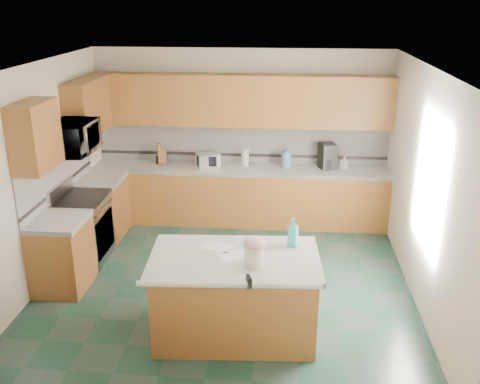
# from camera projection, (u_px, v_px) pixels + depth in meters

# --- Properties ---
(floor) EXTENTS (4.60, 4.60, 0.00)m
(floor) POSITION_uv_depth(u_px,v_px,m) (226.00, 284.00, 6.78)
(floor) COLOR #142D24
(floor) RESTS_ON ground
(ceiling) EXTENTS (4.60, 4.60, 0.00)m
(ceiling) POSITION_uv_depth(u_px,v_px,m) (224.00, 67.00, 5.84)
(ceiling) COLOR white
(ceiling) RESTS_ON ground
(wall_back) EXTENTS (4.60, 0.04, 2.70)m
(wall_back) POSITION_uv_depth(u_px,v_px,m) (241.00, 135.00, 8.48)
(wall_back) COLOR silver
(wall_back) RESTS_ON ground
(wall_front) EXTENTS (4.60, 0.04, 2.70)m
(wall_front) POSITION_uv_depth(u_px,v_px,m) (191.00, 282.00, 4.14)
(wall_front) COLOR silver
(wall_front) RESTS_ON ground
(wall_left) EXTENTS (0.04, 4.60, 2.70)m
(wall_left) POSITION_uv_depth(u_px,v_px,m) (36.00, 178.00, 6.50)
(wall_left) COLOR silver
(wall_left) RESTS_ON ground
(wall_right) EXTENTS (0.04, 4.60, 2.70)m
(wall_right) POSITION_uv_depth(u_px,v_px,m) (426.00, 189.00, 6.12)
(wall_right) COLOR silver
(wall_right) RESTS_ON ground
(back_base_cab) EXTENTS (4.60, 0.60, 0.86)m
(back_base_cab) POSITION_uv_depth(u_px,v_px,m) (240.00, 197.00, 8.50)
(back_base_cab) COLOR #4D2A13
(back_base_cab) RESTS_ON ground
(back_countertop) EXTENTS (4.60, 0.64, 0.06)m
(back_countertop) POSITION_uv_depth(u_px,v_px,m) (240.00, 169.00, 8.34)
(back_countertop) COLOR white
(back_countertop) RESTS_ON back_base_cab
(back_upper_cab) EXTENTS (4.60, 0.33, 0.78)m
(back_upper_cab) POSITION_uv_depth(u_px,v_px,m) (240.00, 100.00, 8.10)
(back_upper_cab) COLOR #4D2A13
(back_upper_cab) RESTS_ON wall_back
(back_backsplash) EXTENTS (4.60, 0.02, 0.63)m
(back_backsplash) POSITION_uv_depth(u_px,v_px,m) (241.00, 143.00, 8.49)
(back_backsplash) COLOR silver
(back_backsplash) RESTS_ON back_countertop
(back_accent_band) EXTENTS (4.60, 0.01, 0.05)m
(back_accent_band) POSITION_uv_depth(u_px,v_px,m) (241.00, 155.00, 8.55)
(back_accent_band) COLOR black
(back_accent_band) RESTS_ON back_countertop
(left_base_cab_rear) EXTENTS (0.60, 0.82, 0.86)m
(left_base_cab_rear) POSITION_uv_depth(u_px,v_px,m) (103.00, 209.00, 8.00)
(left_base_cab_rear) COLOR #4D2A13
(left_base_cab_rear) RESTS_ON ground
(left_counter_rear) EXTENTS (0.64, 0.82, 0.06)m
(left_counter_rear) POSITION_uv_depth(u_px,v_px,m) (100.00, 180.00, 7.84)
(left_counter_rear) COLOR white
(left_counter_rear) RESTS_ON left_base_cab_rear
(left_base_cab_front) EXTENTS (0.60, 0.72, 0.86)m
(left_base_cab_front) POSITION_uv_depth(u_px,v_px,m) (62.00, 256.00, 6.57)
(left_base_cab_front) COLOR #4D2A13
(left_base_cab_front) RESTS_ON ground
(left_counter_front) EXTENTS (0.64, 0.72, 0.06)m
(left_counter_front) POSITION_uv_depth(u_px,v_px,m) (57.00, 221.00, 6.41)
(left_counter_front) COLOR white
(left_counter_front) RESTS_ON left_base_cab_front
(left_backsplash) EXTENTS (0.02, 2.30, 0.63)m
(left_backsplash) POSITION_uv_depth(u_px,v_px,m) (58.00, 173.00, 7.05)
(left_backsplash) COLOR silver
(left_backsplash) RESTS_ON wall_left
(left_accent_band) EXTENTS (0.01, 2.30, 0.05)m
(left_accent_band) POSITION_uv_depth(u_px,v_px,m) (60.00, 187.00, 7.12)
(left_accent_band) COLOR black
(left_accent_band) RESTS_ON wall_left
(left_upper_cab_rear) EXTENTS (0.33, 1.09, 0.78)m
(left_upper_cab_rear) POSITION_uv_depth(u_px,v_px,m) (87.00, 107.00, 7.61)
(left_upper_cab_rear) COLOR #4D2A13
(left_upper_cab_rear) RESTS_ON wall_left
(left_upper_cab_front) EXTENTS (0.33, 0.72, 0.78)m
(left_upper_cab_front) POSITION_uv_depth(u_px,v_px,m) (35.00, 136.00, 6.05)
(left_upper_cab_front) COLOR #4D2A13
(left_upper_cab_front) RESTS_ON wall_left
(range_body) EXTENTS (0.60, 0.76, 0.88)m
(range_body) POSITION_uv_depth(u_px,v_px,m) (84.00, 230.00, 7.26)
(range_body) COLOR #B7B7BC
(range_body) RESTS_ON ground
(range_oven_door) EXTENTS (0.02, 0.68, 0.55)m
(range_oven_door) POSITION_uv_depth(u_px,v_px,m) (105.00, 234.00, 7.25)
(range_oven_door) COLOR black
(range_oven_door) RESTS_ON range_body
(range_cooktop) EXTENTS (0.62, 0.78, 0.04)m
(range_cooktop) POSITION_uv_depth(u_px,v_px,m) (80.00, 199.00, 7.10)
(range_cooktop) COLOR black
(range_cooktop) RESTS_ON range_body
(range_handle) EXTENTS (0.02, 0.66, 0.02)m
(range_handle) POSITION_uv_depth(u_px,v_px,m) (104.00, 208.00, 7.11)
(range_handle) COLOR #B7B7BC
(range_handle) RESTS_ON range_body
(range_backguard) EXTENTS (0.06, 0.76, 0.18)m
(range_backguard) POSITION_uv_depth(u_px,v_px,m) (60.00, 190.00, 7.08)
(range_backguard) COLOR #B7B7BC
(range_backguard) RESTS_ON range_body
(microwave) EXTENTS (0.50, 0.73, 0.41)m
(microwave) POSITION_uv_depth(u_px,v_px,m) (73.00, 138.00, 6.81)
(microwave) COLOR #B7B7BC
(microwave) RESTS_ON wall_left
(island_base) EXTENTS (1.70, 1.04, 0.86)m
(island_base) POSITION_uv_depth(u_px,v_px,m) (235.00, 298.00, 5.65)
(island_base) COLOR #4D2A13
(island_base) RESTS_ON ground
(island_top) EXTENTS (1.81, 1.14, 0.06)m
(island_top) POSITION_uv_depth(u_px,v_px,m) (235.00, 259.00, 5.49)
(island_top) COLOR white
(island_top) RESTS_ON island_base
(island_bullnose) EXTENTS (1.75, 0.16, 0.06)m
(island_bullnose) POSITION_uv_depth(u_px,v_px,m) (229.00, 285.00, 5.00)
(island_bullnose) COLOR white
(island_bullnose) RESTS_ON island_base
(treat_jar) EXTENTS (0.26, 0.26, 0.21)m
(treat_jar) POSITION_uv_depth(u_px,v_px,m) (254.00, 256.00, 5.26)
(treat_jar) COLOR white
(treat_jar) RESTS_ON island_top
(treat_jar_lid) EXTENTS (0.22, 0.22, 0.14)m
(treat_jar_lid) POSITION_uv_depth(u_px,v_px,m) (254.00, 243.00, 5.22)
(treat_jar_lid) COLOR #DEA2B6
(treat_jar_lid) RESTS_ON treat_jar
(treat_jar_knob) EXTENTS (0.07, 0.02, 0.02)m
(treat_jar_knob) POSITION_uv_depth(u_px,v_px,m) (254.00, 239.00, 5.20)
(treat_jar_knob) COLOR tan
(treat_jar_knob) RESTS_ON treat_jar_lid
(treat_jar_knob_end_l) EXTENTS (0.04, 0.04, 0.04)m
(treat_jar_knob_end_l) POSITION_uv_depth(u_px,v_px,m) (250.00, 239.00, 5.20)
(treat_jar_knob_end_l) COLOR tan
(treat_jar_knob_end_l) RESTS_ON treat_jar_lid
(treat_jar_knob_end_r) EXTENTS (0.04, 0.04, 0.04)m
(treat_jar_knob_end_r) POSITION_uv_depth(u_px,v_px,m) (258.00, 239.00, 5.20)
(treat_jar_knob_end_r) COLOR tan
(treat_jar_knob_end_r) RESTS_ON treat_jar_lid
(soap_bottle_island) EXTENTS (0.16, 0.16, 0.32)m
(soap_bottle_island) POSITION_uv_depth(u_px,v_px,m) (293.00, 232.00, 5.67)
(soap_bottle_island) COLOR #33A6B7
(soap_bottle_island) RESTS_ON island_top
(paper_sheet_a) EXTENTS (0.36, 0.33, 0.00)m
(paper_sheet_a) POSITION_uv_depth(u_px,v_px,m) (233.00, 256.00, 5.50)
(paper_sheet_a) COLOR white
(paper_sheet_a) RESTS_ON island_top
(paper_sheet_b) EXTENTS (0.36, 0.31, 0.00)m
(paper_sheet_b) POSITION_uv_depth(u_px,v_px,m) (217.00, 247.00, 5.69)
(paper_sheet_b) COLOR white
(paper_sheet_b) RESTS_ON island_top
(clamp_body) EXTENTS (0.07, 0.11, 0.10)m
(clamp_body) POSITION_uv_depth(u_px,v_px,m) (249.00, 281.00, 4.99)
(clamp_body) COLOR black
(clamp_body) RESTS_ON island_top
(clamp_handle) EXTENTS (0.02, 0.08, 0.02)m
(clamp_handle) POSITION_uv_depth(u_px,v_px,m) (248.00, 287.00, 4.94)
(clamp_handle) COLOR black
(clamp_handle) RESTS_ON island_top
(knife_block) EXTENTS (0.16, 0.19, 0.25)m
(knife_block) POSITION_uv_depth(u_px,v_px,m) (163.00, 157.00, 8.43)
(knife_block) COLOR #472814
(knife_block) RESTS_ON back_countertop
(utensil_crock) EXTENTS (0.11, 0.11, 0.13)m
(utensil_crock) POSITION_uv_depth(u_px,v_px,m) (159.00, 160.00, 8.48)
(utensil_crock) COLOR black
(utensil_crock) RESTS_ON back_countertop
(utensil_bundle) EXTENTS (0.06, 0.06, 0.20)m
(utensil_bundle) POSITION_uv_depth(u_px,v_px,m) (159.00, 150.00, 8.43)
(utensil_bundle) COLOR #472814
(utensil_bundle) RESTS_ON utensil_crock
(toaster_oven) EXTENTS (0.41, 0.36, 0.20)m
(toaster_oven) POSITION_uv_depth(u_px,v_px,m) (208.00, 159.00, 8.38)
(toaster_oven) COLOR #B7B7BC
(toaster_oven) RESTS_ON back_countertop
(toaster_oven_door) EXTENTS (0.31, 0.01, 0.16)m
(toaster_oven_door) POSITION_uv_depth(u_px,v_px,m) (207.00, 161.00, 8.28)
(toaster_oven_door) COLOR black
(toaster_oven_door) RESTS_ON toaster_oven
(paper_towel) EXTENTS (0.12, 0.12, 0.27)m
(paper_towel) POSITION_uv_depth(u_px,v_px,m) (245.00, 157.00, 8.37)
(paper_towel) COLOR white
(paper_towel) RESTS_ON back_countertop
(paper_towel_base) EXTENTS (0.18, 0.18, 0.01)m
(paper_towel_base) POSITION_uv_depth(u_px,v_px,m) (245.00, 165.00, 8.41)
(paper_towel_base) COLOR #B7B7BC
(paper_towel_base) RESTS_ON back_countertop
(water_jug) EXTENTS (0.15, 0.15, 0.25)m
(water_jug) POSITION_uv_depth(u_px,v_px,m) (286.00, 160.00, 8.28)
(water_jug) COLOR #4F80AC
(water_jug) RESTS_ON back_countertop
(water_jug_neck) EXTENTS (0.07, 0.07, 0.04)m
(water_jug_neck) POSITION_uv_depth(u_px,v_px,m) (287.00, 151.00, 8.23)
(water_jug_neck) COLOR #4F80AC
(water_jug_neck) RESTS_ON water_jug
(coffee_maker) EXTENTS (0.30, 0.31, 0.39)m
(coffee_maker) POSITION_uv_depth(u_px,v_px,m) (327.00, 156.00, 8.22)
(coffee_maker) COLOR black
(coffee_maker) RESTS_ON back_countertop
(coffee_carafe) EXTENTS (0.16, 0.16, 0.16)m
(coffee_carafe) POSITION_uv_depth(u_px,v_px,m) (327.00, 164.00, 8.21)
(coffee_carafe) COLOR black
(coffee_carafe) RESTS_ON back_countertop
(soap_bottle_back) EXTENTS (0.13, 0.13, 0.21)m
(soap_bottle_back) POSITION_uv_depth(u_px,v_px,m) (344.00, 163.00, 8.20)
(soap_bottle_back) COLOR white
(soap_bottle_back) RESTS_ON back_countertop
(soap_back_cap) EXTENTS (0.02, 0.02, 0.03)m
(soap_back_cap) POSITION_uv_depth(u_px,v_px,m) (345.00, 155.00, 8.16)
(soap_back_cap) COLOR red
(soap_back_cap) RESTS_ON soap_bottle_back
(window_light_proxy) EXTENTS (0.02, 1.40, 1.10)m
(window_light_proxy) POSITION_uv_depth(u_px,v_px,m) (429.00, 183.00, 5.88)
(window_light_proxy) COLOR white
(window_light_proxy) RESTS_ON wall_right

